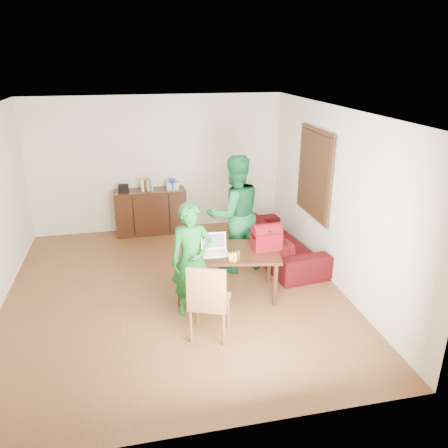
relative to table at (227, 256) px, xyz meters
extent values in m
cube|color=#412610|center=(-0.76, 0.23, -0.68)|extent=(5.00, 5.50, 0.10)
cube|color=white|center=(-0.76, 0.23, 2.12)|extent=(5.00, 5.50, 0.10)
cube|color=beige|center=(-0.76, 3.03, 0.72)|extent=(5.00, 0.10, 2.70)
cube|color=beige|center=(-0.76, -2.57, 0.72)|extent=(5.00, 0.10, 2.70)
cube|color=beige|center=(1.79, 0.23, 0.72)|extent=(0.10, 5.50, 2.70)
cube|color=#3F2614|center=(1.70, 0.93, 0.92)|extent=(0.04, 1.28, 1.48)
cube|color=#522B18|center=(1.67, 0.93, 0.92)|extent=(0.01, 1.18, 1.36)
cube|color=black|center=(-0.96, 2.74, -0.18)|extent=(1.40, 0.45, 0.90)
cube|color=black|center=(-1.46, 2.74, 0.34)|extent=(0.20, 0.14, 0.14)
cube|color=#AEACB6|center=(-0.51, 2.74, 0.34)|extent=(0.24, 0.22, 0.14)
ellipsoid|color=#1830A0|center=(-0.51, 2.74, 0.45)|extent=(0.14, 0.14, 0.07)
cube|color=black|center=(0.00, 0.00, 0.07)|extent=(1.65, 1.12, 0.04)
cylinder|color=black|center=(-0.73, -0.22, -0.29)|extent=(0.07, 0.07, 0.67)
cylinder|color=black|center=(0.61, -0.47, -0.29)|extent=(0.07, 0.07, 0.67)
cylinder|color=black|center=(-0.61, 0.47, -0.29)|extent=(0.07, 0.07, 0.67)
cylinder|color=black|center=(0.73, 0.22, -0.29)|extent=(0.07, 0.07, 0.67)
cube|color=brown|center=(-0.44, -0.98, -0.14)|extent=(0.61, 0.60, 0.05)
cube|color=brown|center=(-0.51, -1.17, 0.16)|extent=(0.46, 0.20, 0.55)
imported|color=#16641F|center=(-0.57, -0.36, 0.17)|extent=(0.59, 0.39, 1.59)
imported|color=#13582B|center=(0.31, 0.83, 0.35)|extent=(1.07, 0.91, 1.95)
cube|color=white|center=(-0.19, -0.06, 0.10)|extent=(0.38, 0.27, 0.02)
cube|color=black|center=(-0.19, -0.06, 0.23)|extent=(0.37, 0.11, 0.23)
cylinder|color=#552D13|center=(0.09, -0.31, 0.17)|extent=(0.07, 0.07, 0.17)
cube|color=#6A070D|center=(0.59, -0.04, 0.24)|extent=(0.44, 0.28, 0.31)
imported|color=#410813|center=(1.19, 1.04, -0.31)|extent=(1.10, 2.24, 0.63)
camera|label=1|loc=(-1.26, -5.67, 2.75)|focal=35.00mm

